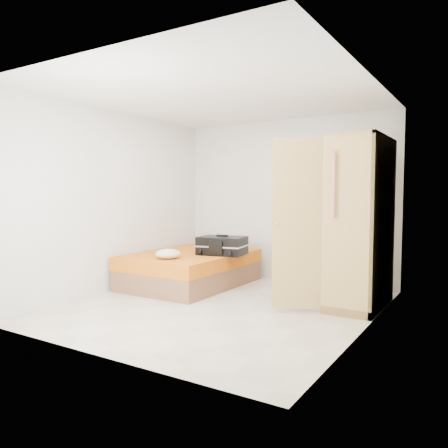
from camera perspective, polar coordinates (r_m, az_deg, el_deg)
The scene contains 7 objects.
room at distance 5.41m, azimuth -0.58°, elevation 2.83°, with size 4.00×4.02×2.60m.
bed at distance 6.78m, azimuth -4.38°, elevation -5.85°, with size 1.42×2.02×0.50m.
wardrobe at distance 5.62m, azimuth 16.82°, elevation -0.37°, with size 1.11×1.46×2.10m.
person at distance 5.84m, azimuth 10.62°, elevation -2.20°, with size 0.57×0.38×1.57m, color red.
suitcase at distance 6.54m, azimuth -0.25°, elevation -2.83°, with size 0.76×0.62×0.30m.
round_cushion at distance 6.17m, azimuth -7.32°, elevation -3.88°, with size 0.36×0.36×0.13m, color silver.
pillow at distance 7.48m, azimuth -1.11°, elevation -2.58°, with size 0.58×0.30×0.11m, color silver.
Camera 1 is at (2.90, -4.57, 1.41)m, focal length 35.00 mm.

